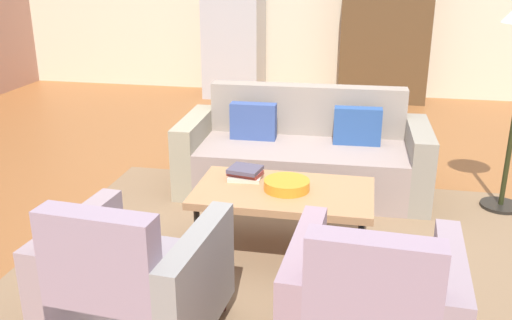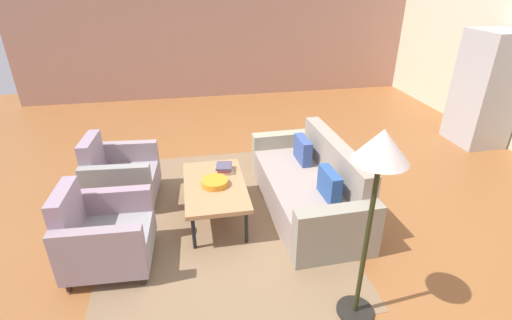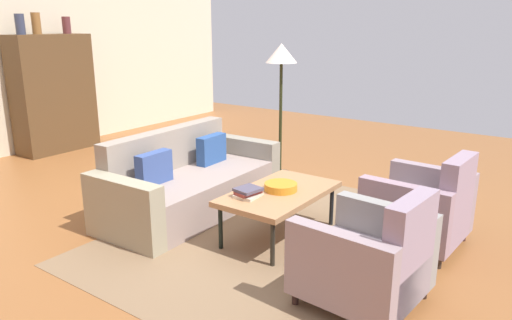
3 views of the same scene
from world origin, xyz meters
name	(u,v)px [view 3 (image 3 of 3)]	position (x,y,z in m)	size (l,w,h in m)	color
ground_plane	(226,223)	(0.00, 0.00, 0.00)	(11.73, 11.73, 0.00)	#975C2F
area_rug	(275,234)	(0.05, -0.56, 0.00)	(3.40, 2.60, 0.01)	#85684B
couch	(187,184)	(0.05, 0.58, 0.29)	(2.13, 0.96, 0.86)	gray
coffee_table	(279,195)	(0.05, -0.61, 0.42)	(1.20, 0.70, 0.46)	black
armchair_left	(371,261)	(-0.56, -1.78, 0.34)	(0.86, 0.86, 0.88)	#362420
armchair_right	(424,210)	(0.65, -1.78, 0.34)	(0.84, 0.84, 0.88)	#2D2318
fruit_bowl	(281,187)	(0.07, -0.61, 0.49)	(0.31, 0.31, 0.07)	orange
book_stack	(248,192)	(-0.25, -0.47, 0.50)	(0.25, 0.22, 0.08)	beige
cabinet	(53,94)	(0.75, 4.05, 0.90)	(1.20, 0.51, 1.80)	brown
vase_tall	(20,24)	(0.35, 4.05, 1.95)	(0.13, 0.13, 0.29)	#363D55
vase_round	(36,23)	(0.60, 4.05, 1.96)	(0.13, 0.13, 0.31)	#93602F
vase_small	(66,25)	(1.10, 4.05, 1.93)	(0.13, 0.13, 0.26)	brown
floor_lamp	(281,66)	(1.69, 0.44, 1.44)	(0.40, 0.40, 1.72)	black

